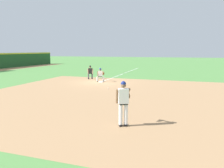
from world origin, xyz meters
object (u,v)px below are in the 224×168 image
Objects in this scene: pitcher at (124,101)px; first_baseman at (101,74)px; baseball at (108,88)px; first_base_bag at (101,82)px; umpire at (90,72)px.

pitcher is 12.95m from first_baseman.
pitcher is (-8.09, -3.48, 1.02)m from baseball.
umpire is (1.94, 1.99, 0.75)m from first_base_bag.
first_base_bag is 0.20× the size of pitcher.
baseball is 4.22m from first_baseman.
first_baseman is 0.92× the size of umpire.
pitcher is 1.27× the size of umpire.
pitcher is (-11.25, -5.32, 1.01)m from first_base_bag.
first_baseman is at bearing 25.41° from first_base_bag.
pitcher is at bearing -154.71° from first_base_bag.
pitcher is at bearing -154.70° from first_baseman.
first_baseman is 2.32m from umpire.
first_base_bag is 5.14× the size of baseball.
baseball is at bearing -150.39° from first_baseman.
umpire is (1.49, 1.77, 0.06)m from first_baseman.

